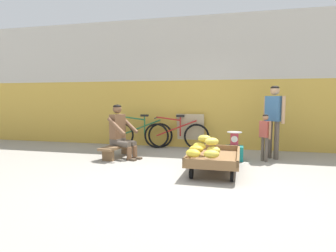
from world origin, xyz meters
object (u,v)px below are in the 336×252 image
(banana_cart, at_px, (214,158))
(bicycle_near_left, at_px, (141,134))
(weighing_scale, at_px, (234,139))
(plastic_crate, at_px, (234,153))
(low_bench, at_px, (118,148))
(shopping_bag, at_px, (229,159))
(customer_adult, at_px, (274,114))
(customer_child, at_px, (265,132))
(vendor_seated, at_px, (121,131))
(sign_board, at_px, (191,131))
(bicycle_far_left, at_px, (176,135))

(banana_cart, xyz_separation_m, bicycle_near_left, (-2.05, 2.05, 0.11))
(banana_cart, xyz_separation_m, weighing_scale, (0.32, 1.00, 0.21))
(bicycle_near_left, bearing_deg, plastic_crate, -23.82)
(low_bench, distance_m, shopping_bag, 2.38)
(customer_adult, height_order, customer_child, customer_adult)
(vendor_seated, distance_m, weighing_scale, 2.39)
(banana_cart, bearing_deg, weighing_scale, 72.04)
(vendor_seated, bearing_deg, shopping_bag, -5.07)
(shopping_bag, bearing_deg, plastic_crate, 80.39)
(bicycle_near_left, relative_size, shopping_bag, 6.90)
(weighing_scale, distance_m, bicycle_near_left, 2.60)
(vendor_seated, bearing_deg, sign_board, 51.43)
(bicycle_far_left, bearing_deg, vendor_seated, -124.13)
(plastic_crate, bearing_deg, banana_cart, -107.94)
(bicycle_near_left, distance_m, shopping_bag, 2.77)
(bicycle_near_left, bearing_deg, banana_cart, -44.94)
(vendor_seated, xyz_separation_m, customer_child, (2.96, 0.34, 0.02))
(sign_board, bearing_deg, banana_cart, -71.05)
(vendor_seated, xyz_separation_m, shopping_bag, (2.28, -0.20, -0.45))
(plastic_crate, relative_size, shopping_bag, 1.50)
(low_bench, distance_m, vendor_seated, 0.38)
(plastic_crate, bearing_deg, low_bench, -174.01)
(low_bench, xyz_separation_m, customer_child, (3.04, 0.31, 0.39))
(sign_board, bearing_deg, weighing_scale, -49.29)
(plastic_crate, xyz_separation_m, sign_board, (-1.11, 1.29, 0.29))
(banana_cart, xyz_separation_m, low_bench, (-2.13, 0.74, -0.04))
(shopping_bag, bearing_deg, bicycle_near_left, 146.15)
(shopping_bag, bearing_deg, sign_board, 120.01)
(weighing_scale, height_order, shopping_bag, weighing_scale)
(low_bench, bearing_deg, vendor_seated, -19.90)
(weighing_scale, distance_m, customer_child, 0.61)
(banana_cart, height_order, weighing_scale, weighing_scale)
(bicycle_near_left, bearing_deg, sign_board, 10.65)
(weighing_scale, height_order, sign_board, sign_board)
(banana_cart, distance_m, customer_adult, 1.91)
(vendor_seated, bearing_deg, customer_adult, 11.82)
(shopping_bag, bearing_deg, customer_adult, 44.68)
(low_bench, distance_m, customer_child, 3.08)
(plastic_crate, relative_size, bicycle_near_left, 0.22)
(plastic_crate, distance_m, customer_child, 0.74)
(bicycle_near_left, distance_m, customer_adult, 3.29)
(customer_adult, height_order, shopping_bag, customer_adult)
(banana_cart, distance_m, weighing_scale, 1.07)
(bicycle_far_left, bearing_deg, sign_board, 32.66)
(bicycle_far_left, height_order, shopping_bag, bicycle_far_left)
(customer_child, xyz_separation_m, shopping_bag, (-0.68, -0.55, -0.47))
(banana_cart, relative_size, plastic_crate, 4.04)
(bicycle_near_left, bearing_deg, weighing_scale, -23.85)
(shopping_bag, bearing_deg, customer_child, 38.98)
(banana_cart, bearing_deg, customer_adult, 50.96)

